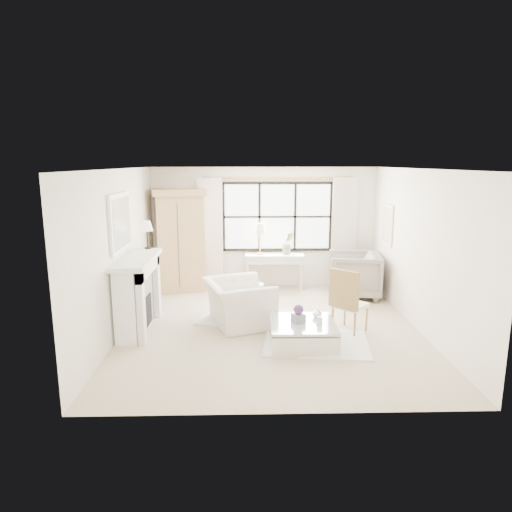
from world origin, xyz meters
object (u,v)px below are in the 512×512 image
object	(u,v)px
console_table	(274,272)
club_armchair	(239,303)
coffee_table	(303,334)
armoire	(180,240)

from	to	relation	value
console_table	club_armchair	xyz separation A→B (m)	(-0.77, -2.26, -0.01)
club_armchair	coffee_table	size ratio (longest dim) A/B	1.18
club_armchair	console_table	bearing A→B (deg)	-36.56
armoire	coffee_table	xyz separation A→B (m)	(2.30, -3.22, -0.96)
console_table	club_armchair	world-z (taller)	console_table
coffee_table	console_table	bearing A→B (deg)	95.13
console_table	club_armchair	bearing A→B (deg)	-106.94
armoire	console_table	xyz separation A→B (m)	(2.07, 0.02, -0.74)
console_table	coffee_table	world-z (taller)	console_table
console_table	coffee_table	bearing A→B (deg)	-84.05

